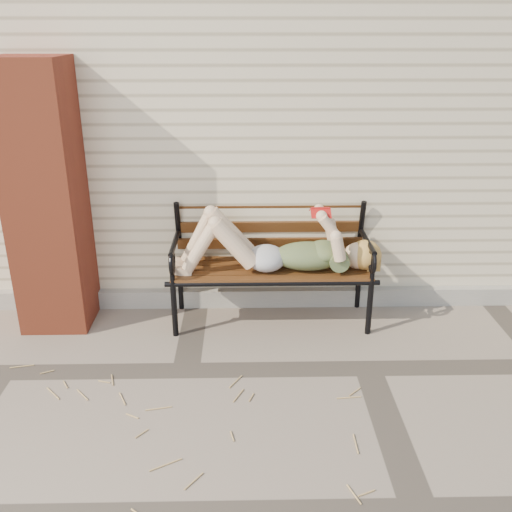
{
  "coord_description": "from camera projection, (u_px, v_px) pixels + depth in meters",
  "views": [
    {
      "loc": [
        -0.84,
        -3.32,
        2.19
      ],
      "look_at": [
        -0.76,
        0.49,
        0.64
      ],
      "focal_mm": 40.0,
      "sensor_mm": 36.0,
      "label": 1
    }
  ],
  "objects": [
    {
      "name": "ground",
      "position": [
        368.0,
        368.0,
        3.91
      ],
      "size": [
        80.0,
        80.0,
        0.0
      ],
      "primitive_type": "plane",
      "color": "gray",
      "rests_on": "ground"
    },
    {
      "name": "house_wall",
      "position": [
        322.0,
        94.0,
        6.13
      ],
      "size": [
        8.0,
        4.0,
        3.0
      ],
      "primitive_type": "cube",
      "color": "beige",
      "rests_on": "ground"
    },
    {
      "name": "foundation_strip",
      "position": [
        345.0,
        296.0,
        4.78
      ],
      "size": [
        8.0,
        0.1,
        0.15
      ],
      "primitive_type": "cube",
      "color": "#AFAB9E",
      "rests_on": "ground"
    },
    {
      "name": "brick_pillar",
      "position": [
        46.0,
        199.0,
        4.19
      ],
      "size": [
        0.5,
        0.5,
        2.0
      ],
      "primitive_type": "cube",
      "color": "#9E3D23",
      "rests_on": "ground"
    },
    {
      "name": "garden_bench",
      "position": [
        271.0,
        245.0,
        4.42
      ],
      "size": [
        1.66,
        0.66,
        1.08
      ],
      "color": "black",
      "rests_on": "ground"
    },
    {
      "name": "reading_woman",
      "position": [
        273.0,
        247.0,
        4.29
      ],
      "size": [
        1.57,
        0.36,
        0.49
      ],
      "color": "#0A394A",
      "rests_on": "ground"
    },
    {
      "name": "straw_scatter",
      "position": [
        89.0,
        457.0,
        3.1
      ],
      "size": [
        2.89,
        1.82,
        0.01
      ],
      "color": "tan",
      "rests_on": "ground"
    }
  ]
}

